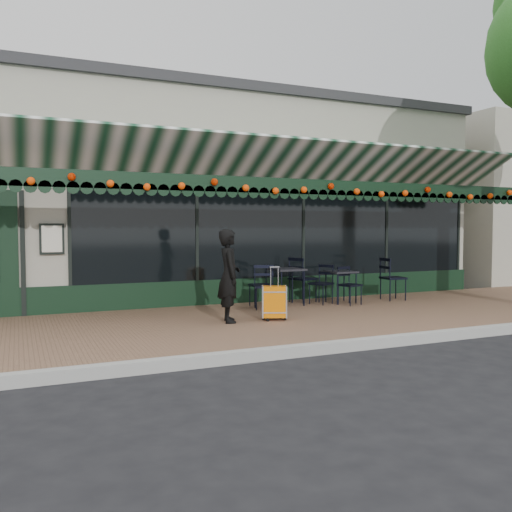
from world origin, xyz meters
name	(u,v)px	position (x,y,z in m)	size (l,w,h in m)	color
ground	(352,349)	(0.00, 0.00, 0.00)	(80.00, 80.00, 0.00)	black
sidewalk	(287,321)	(0.00, 2.00, 0.07)	(18.00, 4.00, 0.15)	brown
curb	(355,345)	(0.00, -0.08, 0.07)	(18.00, 0.16, 0.15)	#9E9E99
restaurant_building	(189,206)	(0.00, 7.84, 2.27)	(12.00, 9.60, 4.50)	#A6A490
woman	(229,276)	(-1.10, 1.93, 0.91)	(0.56, 0.36, 1.53)	black
suitcase	(274,302)	(-0.35, 1.78, 0.45)	(0.44, 0.35, 0.90)	orange
cafe_table_a	(341,274)	(1.83, 3.13, 0.74)	(0.53, 0.53, 0.66)	black
cafe_table_b	(287,272)	(0.66, 3.28, 0.81)	(0.60, 0.60, 0.74)	black
chair_a_left	(321,284)	(1.37, 3.15, 0.56)	(0.41, 0.41, 0.81)	black
chair_a_right	(393,278)	(3.09, 3.05, 0.61)	(0.46, 0.46, 0.92)	black
chair_a_front	(350,285)	(1.83, 2.80, 0.54)	(0.39, 0.39, 0.78)	black
chair_b_left	(261,286)	(0.09, 3.31, 0.56)	(0.41, 0.41, 0.83)	black
chair_b_right	(303,279)	(1.18, 3.58, 0.63)	(0.48, 0.48, 0.95)	black
chair_b_front	(265,287)	(0.03, 2.99, 0.57)	(0.42, 0.42, 0.85)	black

